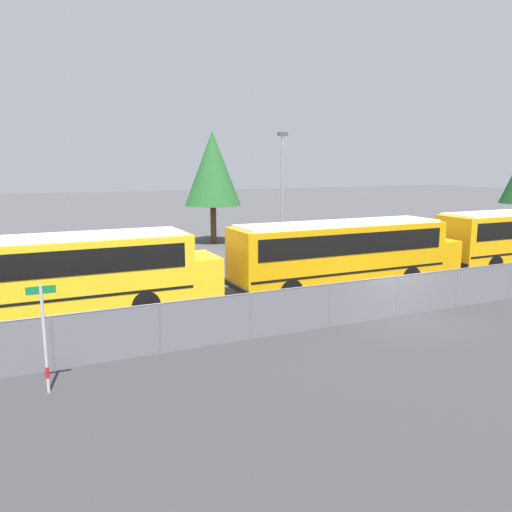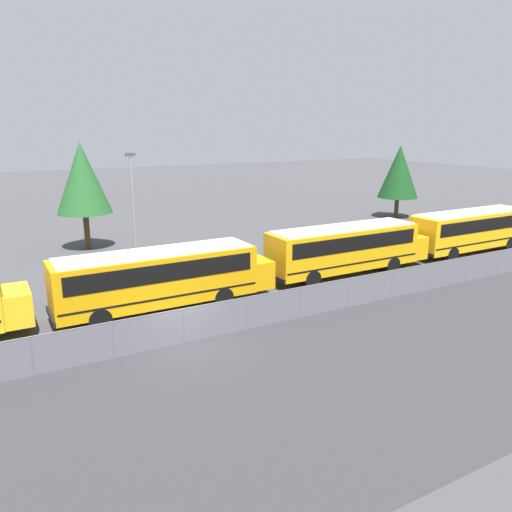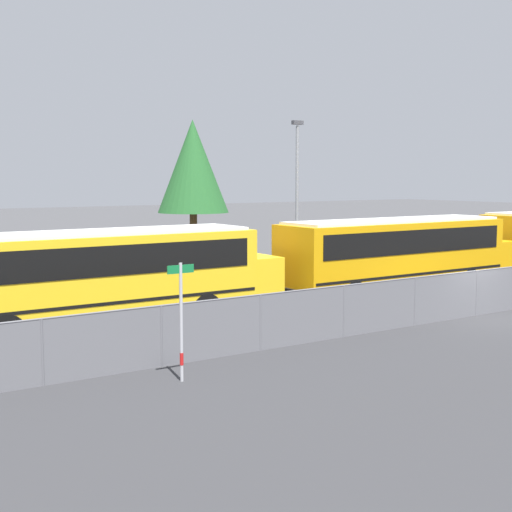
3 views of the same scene
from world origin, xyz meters
The scene contains 7 objects.
ground_plane centered at (0.00, 0.00, 0.00)m, with size 200.00×200.00×0.00m, color #424244.
fence centered at (0.00, 0.00, 0.83)m, with size 74.04×0.07×1.63m.
school_bus_1 centered at (-11.81, 4.93, 1.93)m, with size 11.68×2.61×3.21m.
school_bus_2 centered at (0.54, 4.37, 1.93)m, with size 11.68×2.61×3.21m.
street_sign centered at (-12.52, -1.47, 1.52)m, with size 0.70×0.09×2.87m.
light_pole centered at (1.55, 12.55, 4.24)m, with size 0.60×0.24×7.71m.
tree_0 centered at (-0.09, 20.43, 5.51)m, with size 4.15×4.15×8.23m.
Camera 1 is at (-12.68, -14.61, 5.76)m, focal length 35.00 mm.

